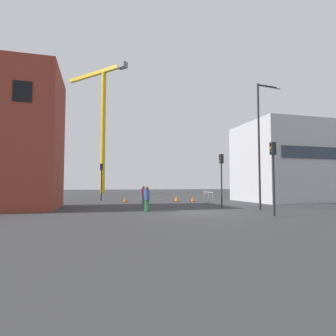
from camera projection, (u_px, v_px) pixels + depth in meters
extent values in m
plane|color=#333335|center=(200.00, 213.00, 16.78)|extent=(160.00, 160.00, 0.00)
cube|color=black|center=(22.00, 91.00, 16.99)|extent=(1.10, 0.06, 1.30)
cube|color=#B7B7BC|center=(300.00, 163.00, 29.14)|extent=(12.61, 7.70, 8.01)
cube|color=#2D3847|center=(330.00, 153.00, 25.42)|extent=(10.59, 0.08, 1.10)
cylinder|color=gold|center=(103.00, 132.00, 54.67)|extent=(0.90, 0.90, 24.31)
cube|color=gold|center=(95.00, 74.00, 56.85)|extent=(10.83, 11.70, 0.70)
cube|color=slate|center=(122.00, 65.00, 52.81)|extent=(2.10, 2.14, 1.10)
cylinder|color=#232326|center=(259.00, 146.00, 19.16)|extent=(0.14, 0.14, 8.90)
cube|color=#232326|center=(268.00, 87.00, 19.74)|extent=(1.81, 0.28, 0.10)
ellipsoid|color=silver|center=(278.00, 88.00, 20.06)|extent=(0.44, 0.24, 0.16)
cylinder|color=#232326|center=(274.00, 185.00, 15.19)|extent=(0.12, 0.12, 3.40)
cube|color=#232326|center=(273.00, 149.00, 15.31)|extent=(0.30, 0.26, 0.70)
sphere|color=#390605|center=(270.00, 144.00, 15.27)|extent=(0.11, 0.11, 0.11)
sphere|color=#F2A514|center=(270.00, 148.00, 15.25)|extent=(0.11, 0.11, 0.11)
sphere|color=#07330F|center=(270.00, 152.00, 15.24)|extent=(0.11, 0.11, 0.11)
cylinder|color=black|center=(101.00, 185.00, 29.43)|extent=(0.12, 0.12, 3.29)
cube|color=black|center=(102.00, 167.00, 29.55)|extent=(0.31, 0.34, 0.70)
sphere|color=red|center=(102.00, 165.00, 29.73)|extent=(0.11, 0.11, 0.11)
sphere|color=#3C2905|center=(102.00, 167.00, 29.72)|extent=(0.11, 0.11, 0.11)
sphere|color=#07330F|center=(102.00, 169.00, 29.71)|extent=(0.11, 0.11, 0.11)
cylinder|color=#2D2D30|center=(222.00, 185.00, 21.02)|extent=(0.12, 0.12, 3.38)
cube|color=#2D2D30|center=(221.00, 159.00, 21.14)|extent=(0.31, 0.27, 0.70)
sphere|color=#390605|center=(219.00, 156.00, 21.09)|extent=(0.11, 0.11, 0.11)
sphere|color=#3C2905|center=(219.00, 159.00, 21.07)|extent=(0.11, 0.11, 0.11)
sphere|color=green|center=(219.00, 161.00, 21.06)|extent=(0.11, 0.11, 0.11)
cylinder|color=#4C4C51|center=(144.00, 200.00, 24.05)|extent=(0.14, 0.14, 0.77)
cylinder|color=#4C4C51|center=(143.00, 200.00, 23.86)|extent=(0.14, 0.14, 0.77)
cylinder|color=#D14C8C|center=(144.00, 192.00, 24.00)|extent=(0.34, 0.34, 0.64)
sphere|color=#8C6647|center=(144.00, 187.00, 24.03)|extent=(0.21, 0.21, 0.21)
cylinder|color=#2D844C|center=(146.00, 206.00, 17.40)|extent=(0.14, 0.14, 0.77)
cylinder|color=#2D844C|center=(148.00, 206.00, 17.54)|extent=(0.14, 0.14, 0.77)
cylinder|color=#33519E|center=(147.00, 195.00, 17.51)|extent=(0.34, 0.34, 0.64)
sphere|color=brown|center=(147.00, 188.00, 17.54)|extent=(0.21, 0.21, 0.21)
cube|color=#B2B5BA|center=(152.00, 191.00, 28.23)|extent=(2.54, 0.22, 0.06)
cube|color=#B2B5BA|center=(152.00, 200.00, 28.18)|extent=(2.54, 0.22, 0.06)
cylinder|color=#B2B5BA|center=(141.00, 196.00, 27.98)|extent=(0.04, 0.04, 1.05)
cylinder|color=#B2B5BA|center=(152.00, 196.00, 28.20)|extent=(0.04, 0.04, 1.05)
cylinder|color=#B2B5BA|center=(163.00, 196.00, 28.42)|extent=(0.04, 0.04, 1.05)
cube|color=#B2B5BA|center=(208.00, 192.00, 24.78)|extent=(0.07, 2.17, 0.06)
cube|color=#B2B5BA|center=(208.00, 203.00, 24.72)|extent=(0.07, 2.17, 0.06)
cylinder|color=#B2B5BA|center=(213.00, 198.00, 23.81)|extent=(0.04, 0.04, 1.05)
cylinder|color=#B2B5BA|center=(208.00, 198.00, 24.75)|extent=(0.04, 0.04, 1.05)
cylinder|color=#B2B5BA|center=(204.00, 197.00, 25.69)|extent=(0.04, 0.04, 1.05)
cube|color=gray|center=(145.00, 194.00, 20.57)|extent=(0.08, 2.16, 0.06)
cube|color=gray|center=(145.00, 206.00, 20.51)|extent=(0.08, 2.16, 0.06)
cylinder|color=gray|center=(148.00, 201.00, 19.60)|extent=(0.04, 0.04, 1.05)
cylinder|color=gray|center=(145.00, 201.00, 20.53)|extent=(0.04, 0.04, 1.05)
cylinder|color=gray|center=(143.00, 200.00, 21.47)|extent=(0.04, 0.04, 1.05)
cube|color=black|center=(125.00, 202.00, 26.98)|extent=(0.48, 0.48, 0.03)
cone|color=#E55B0F|center=(125.00, 200.00, 26.99)|extent=(0.37, 0.37, 0.49)
cube|color=black|center=(193.00, 202.00, 27.67)|extent=(0.47, 0.47, 0.03)
cone|color=#E55B0F|center=(193.00, 199.00, 27.68)|extent=(0.36, 0.36, 0.48)
cube|color=black|center=(177.00, 201.00, 28.35)|extent=(0.56, 0.56, 0.03)
cone|color=orange|center=(177.00, 199.00, 28.37)|extent=(0.43, 0.43, 0.56)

